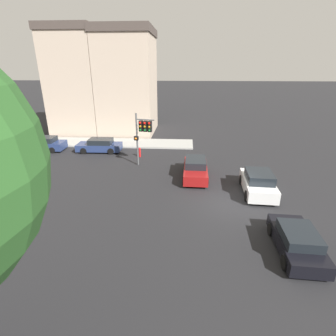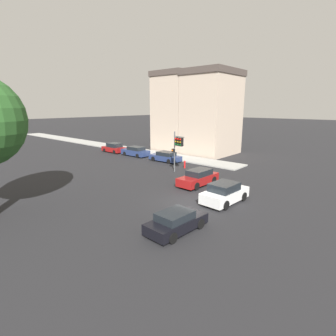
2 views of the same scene
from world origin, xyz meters
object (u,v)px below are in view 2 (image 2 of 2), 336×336
parked_car_2 (114,148)px  traffic_signal (178,144)px  crossing_car_0 (225,193)px  parked_car_1 (135,151)px  crossing_car_1 (198,178)px  fire_hydrant (185,164)px  parked_car_0 (165,157)px  crossing_car_2 (176,222)px

parked_car_2 → traffic_signal: bearing=166.8°
crossing_car_0 → parked_car_1: (8.50, 19.77, -0.08)m
crossing_car_1 → parked_car_2: (5.90, 20.61, -0.01)m
crossing_car_0 → parked_car_2: size_ratio=1.04×
crossing_car_1 → fire_hydrant: (4.61, 5.20, -0.22)m
fire_hydrant → parked_car_2: bearing=85.2°
crossing_car_0 → parked_car_0: size_ratio=0.96×
crossing_car_2 → fire_hydrant: size_ratio=4.41×
crossing_car_0 → parked_car_2: crossing_car_0 is taller
crossing_car_1 → parked_car_0: (5.99, 9.55, -0.07)m
parked_car_1 → parked_car_0: bearing=179.2°
parked_car_2 → fire_hydrant: size_ratio=4.47×
parked_car_0 → fire_hydrant: parked_car_0 is taller
parked_car_0 → parked_car_1: 6.03m
crossing_car_0 → fire_hydrant: 11.77m
parked_car_1 → parked_car_2: size_ratio=1.11×
traffic_signal → parked_car_2: (3.63, 16.19, -2.51)m
traffic_signal → fire_hydrant: (2.34, 0.78, -2.72)m
parked_car_0 → parked_car_2: bearing=-1.1°
parked_car_0 → parked_car_1: bearing=-1.8°
crossing_car_1 → crossing_car_2: crossing_car_1 is taller
parked_car_1 → fire_hydrant: 10.47m
traffic_signal → crossing_car_0: traffic_signal is taller
crossing_car_2 → fire_hydrant: crossing_car_2 is taller
parked_car_1 → crossing_car_2: bearing=143.2°
crossing_car_0 → fire_hydrant: size_ratio=4.64×
parked_car_0 → traffic_signal: bearing=142.5°
crossing_car_1 → parked_car_0: bearing=-121.1°
parked_car_1 → parked_car_2: bearing=0.8°
traffic_signal → parked_car_1: 12.04m
crossing_car_2 → parked_car_0: (14.65, 14.01, 0.03)m
crossing_car_1 → parked_car_1: 16.70m
traffic_signal → fire_hydrant: traffic_signal is taller
traffic_signal → crossing_car_2: 14.32m
crossing_car_1 → parked_car_0: 11.28m
parked_car_0 → fire_hydrant: (-1.38, -4.35, -0.15)m
crossing_car_2 → parked_car_1: size_ratio=0.89×
crossing_car_0 → crossing_car_2: size_ratio=1.05×
crossing_car_1 → crossing_car_2: (-8.66, -4.46, -0.10)m
parked_car_1 → fire_hydrant: (-1.41, -10.38, -0.19)m
traffic_signal → parked_car_1: (3.74, 11.16, -2.53)m
crossing_car_1 → fire_hydrant: bearing=-130.6°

